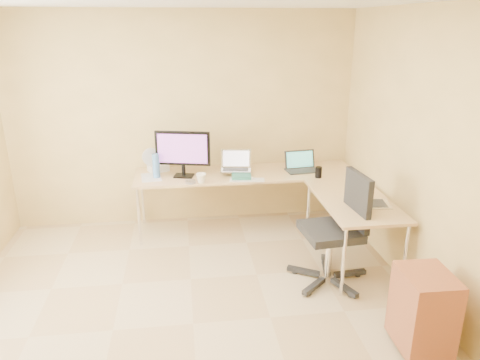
{
  "coord_description": "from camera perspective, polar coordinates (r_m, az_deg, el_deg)",
  "views": [
    {
      "loc": [
        -0.03,
        -3.28,
        2.44
      ],
      "look_at": [
        0.55,
        1.1,
        0.9
      ],
      "focal_mm": 33.91,
      "sensor_mm": 36.0,
      "label": 1
    }
  ],
  "objects": [
    {
      "name": "floor",
      "position": [
        4.09,
        -5.91,
        -17.55
      ],
      "size": [
        4.5,
        4.5,
        0.0
      ],
      "primitive_type": "plane",
      "color": "tan",
      "rests_on": "ground"
    },
    {
      "name": "wall_back",
      "position": [
        5.65,
        -7.14,
        7.41
      ],
      "size": [
        4.5,
        0.0,
        4.5
      ],
      "primitive_type": "plane",
      "rotation": [
        1.57,
        0.0,
        0.0
      ],
      "color": "tan",
      "rests_on": "ground"
    },
    {
      "name": "wall_right",
      "position": [
        4.07,
        24.39,
        1.22
      ],
      "size": [
        0.0,
        4.5,
        4.5
      ],
      "primitive_type": "plane",
      "rotation": [
        1.57,
        0.0,
        -1.57
      ],
      "color": "tan",
      "rests_on": "ground"
    },
    {
      "name": "desk_main",
      "position": [
        5.58,
        0.77,
        -2.6
      ],
      "size": [
        2.65,
        0.7,
        0.73
      ],
      "primitive_type": "cube",
      "color": "tan",
      "rests_on": "ground"
    },
    {
      "name": "desk_return",
      "position": [
        4.93,
        13.84,
        -6.25
      ],
      "size": [
        0.7,
        1.3,
        0.73
      ],
      "primitive_type": "cube",
      "color": "tan",
      "rests_on": "ground"
    },
    {
      "name": "monitor",
      "position": [
        5.28,
        -7.19,
        3.26
      ],
      "size": [
        0.67,
        0.35,
        0.55
      ],
      "primitive_type": "cube",
      "rotation": [
        0.0,
        0.0,
        -0.23
      ],
      "color": "black",
      "rests_on": "desk_main"
    },
    {
      "name": "book_stack",
      "position": [
        5.27,
        0.17,
        0.57
      ],
      "size": [
        0.25,
        0.32,
        0.05
      ],
      "primitive_type": "cube",
      "rotation": [
        0.0,
        0.0,
        -0.12
      ],
      "color": "#2B715F",
      "rests_on": "desk_main"
    },
    {
      "name": "laptop_center",
      "position": [
        5.34,
        -0.54,
        2.41
      ],
      "size": [
        0.4,
        0.33,
        0.23
      ],
      "primitive_type": "cube",
      "rotation": [
        0.0,
        0.0,
        -0.16
      ],
      "color": "#A9A9A9",
      "rests_on": "desk_main"
    },
    {
      "name": "laptop_black",
      "position": [
        5.53,
        7.85,
        2.31
      ],
      "size": [
        0.41,
        0.32,
        0.24
      ],
      "primitive_type": "cube",
      "rotation": [
        0.0,
        0.0,
        0.11
      ],
      "color": "black",
      "rests_on": "desk_main"
    },
    {
      "name": "keyboard",
      "position": [
        5.17,
        0.9,
        0.02
      ],
      "size": [
        0.41,
        0.17,
        0.02
      ],
      "primitive_type": "cube",
      "rotation": [
        0.0,
        0.0,
        -0.15
      ],
      "color": "silver",
      "rests_on": "desk_main"
    },
    {
      "name": "mouse",
      "position": [
        5.21,
        1.21,
        0.24
      ],
      "size": [
        0.1,
        0.06,
        0.03
      ],
      "primitive_type": "ellipsoid",
      "rotation": [
        0.0,
        0.0,
        -0.03
      ],
      "color": "white",
      "rests_on": "desk_main"
    },
    {
      "name": "mug",
      "position": [
        5.11,
        -4.9,
        0.24
      ],
      "size": [
        0.14,
        0.14,
        0.11
      ],
      "primitive_type": "imported",
      "rotation": [
        0.0,
        0.0,
        0.29
      ],
      "color": "white",
      "rests_on": "desk_main"
    },
    {
      "name": "cd_stack",
      "position": [
        5.12,
        -6.23,
        -0.24
      ],
      "size": [
        0.15,
        0.15,
        0.03
      ],
      "primitive_type": "cylinder",
      "rotation": [
        0.0,
        0.0,
        -0.34
      ],
      "color": "silver",
      "rests_on": "desk_main"
    },
    {
      "name": "water_bottle",
      "position": [
        5.32,
        -10.51,
        1.74
      ],
      "size": [
        0.1,
        0.1,
        0.28
      ],
      "primitive_type": "cylinder",
      "rotation": [
        0.0,
        0.0,
        -0.2
      ],
      "color": "#4A81C4",
      "rests_on": "desk_main"
    },
    {
      "name": "papers",
      "position": [
        5.38,
        -11.11,
        0.34
      ],
      "size": [
        0.26,
        0.34,
        0.01
      ],
      "primitive_type": "cube",
      "rotation": [
        0.0,
        0.0,
        0.12
      ],
      "color": "silver",
      "rests_on": "desk_main"
    },
    {
      "name": "white_box",
      "position": [
        5.59,
        -10.24,
        1.54
      ],
      "size": [
        0.28,
        0.25,
        0.08
      ],
      "primitive_type": "cube",
      "rotation": [
        0.0,
        0.0,
        0.43
      ],
      "color": "white",
      "rests_on": "desk_main"
    },
    {
      "name": "desk_fan",
      "position": [
        5.57,
        -11.06,
        2.42
      ],
      "size": [
        0.26,
        0.26,
        0.27
      ],
      "primitive_type": "cylinder",
      "rotation": [
        0.0,
        0.0,
        0.26
      ],
      "color": "silver",
      "rests_on": "desk_main"
    },
    {
      "name": "black_cup",
      "position": [
        5.34,
        9.84,
        0.96
      ],
      "size": [
        0.08,
        0.08,
        0.13
      ],
      "primitive_type": "cylinder",
      "rotation": [
        0.0,
        0.0,
        0.1
      ],
      "color": "black",
      "rests_on": "desk_main"
    },
    {
      "name": "laptop_return",
      "position": [
        4.66,
        16.8,
        -1.74
      ],
      "size": [
        0.36,
        0.3,
        0.22
      ],
      "primitive_type": "cube",
      "rotation": [
        0.0,
        0.0,
        1.42
      ],
      "color": "silver",
      "rests_on": "desk_return"
    },
    {
      "name": "office_chair",
      "position": [
        4.49,
        11.28,
        -6.77
      ],
      "size": [
        0.73,
        0.73,
        1.12
      ],
      "primitive_type": "cube",
      "rotation": [
        0.0,
        0.0,
        0.09
      ],
      "color": "black",
      "rests_on": "ground"
    },
    {
      "name": "cabinet",
      "position": [
        3.86,
        22.06,
        -14.93
      ],
      "size": [
        0.38,
        0.46,
        0.63
      ],
      "primitive_type": "cube",
      "rotation": [
        0.0,
        0.0,
        -0.03
      ],
      "color": "brown",
      "rests_on": "ground"
    }
  ]
}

